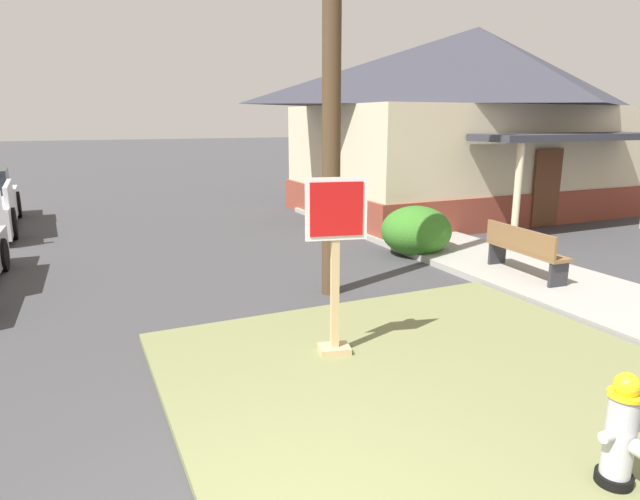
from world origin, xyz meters
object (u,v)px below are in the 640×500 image
at_px(stop_sign, 335,272).
at_px(manhole_cover, 221,335).
at_px(street_bench, 524,249).
at_px(fire_hydrant, 621,433).

distance_m(stop_sign, manhole_cover, 1.98).
relative_size(stop_sign, street_bench, 1.21).
bearing_deg(street_bench, stop_sign, -161.40).
height_order(stop_sign, manhole_cover, stop_sign).
distance_m(stop_sign, street_bench, 4.68).
xyz_separation_m(stop_sign, manhole_cover, (-1.05, 1.28, -1.08)).
bearing_deg(manhole_cover, fire_hydrant, -65.71).
bearing_deg(street_bench, fire_hydrant, -128.01).
distance_m(fire_hydrant, stop_sign, 3.20).
bearing_deg(fire_hydrant, manhole_cover, 114.29).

